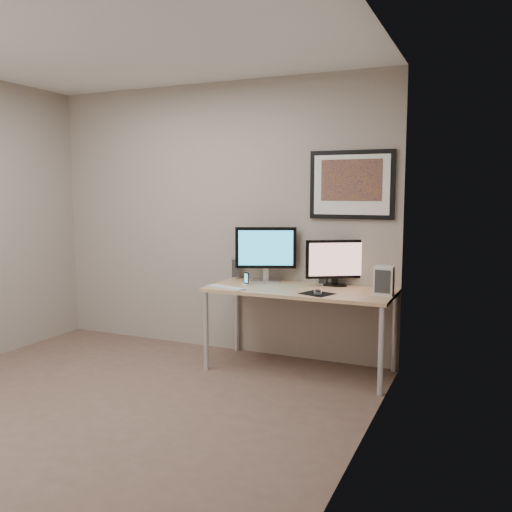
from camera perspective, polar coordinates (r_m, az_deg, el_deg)
The scene contains 13 objects.
floor at distance 4.22m, azimuth -15.29°, elevation -15.18°, with size 3.60×3.60×0.00m, color brown.
room at distance 4.28m, azimuth -12.19°, elevation 7.74°, with size 3.60×3.60×3.60m.
desk at distance 4.71m, azimuth 4.67°, elevation -4.21°, with size 1.60×0.70×0.73m.
framed_art at distance 4.84m, azimuth 10.03°, elevation 7.41°, with size 0.75×0.04×0.60m.
monitor_large at distance 4.97m, azimuth 1.03°, elevation 0.45°, with size 0.53×0.27×0.51m.
monitor_tv at distance 4.83m, azimuth 8.30°, elevation -0.57°, with size 0.47×0.29×0.41m.
speaker_left at distance 5.21m, azimuth -2.14°, elevation -1.26°, with size 0.08×0.08×0.20m, color #B0B0B5.
speaker_right at distance 4.88m, azimuth 7.14°, elevation -1.90°, with size 0.08×0.08×0.20m, color #B0B0B5.
phone_dock at distance 4.83m, azimuth -1.01°, elevation -2.41°, with size 0.05×0.05×0.12m, color black.
keyboard at distance 4.70m, azimuth -3.16°, elevation -3.32°, with size 0.39×0.11×0.01m, color silver.
mousepad at distance 4.47m, azimuth 6.44°, elevation -3.96°, with size 0.24×0.21×0.00m, color black.
mouse at distance 4.46m, azimuth 6.53°, elevation -3.72°, with size 0.06×0.10×0.03m, color black.
fan_unit at distance 4.49m, azimuth 13.31°, elevation -2.52°, with size 0.15×0.11×0.24m, color silver.
Camera 1 is at (2.49, -3.02, 1.56)m, focal length 38.00 mm.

